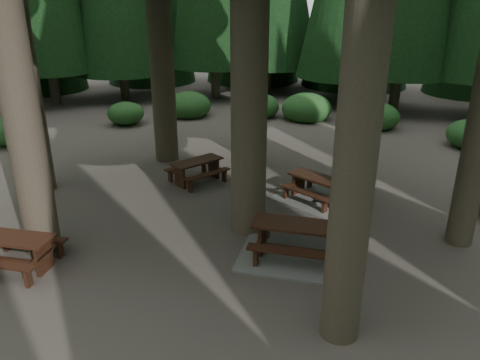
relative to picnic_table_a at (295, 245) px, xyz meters
The scene contains 6 objects.
ground 2.43m from the picnic_table_a, 167.98° to the left, with size 80.00×80.00×0.00m, color #534B43.
picnic_table_a is the anchor object (origin of this frame).
picnic_table_b 5.17m from the picnic_table_a, 148.55° to the left, with size 1.79×1.97×0.70m.
picnic_table_c 3.18m from the picnic_table_a, 101.54° to the left, with size 2.53×2.28×0.72m.
picnic_table_e 6.05m from the picnic_table_a, 146.99° to the right, with size 2.04×1.82×0.74m.
shrub_ring 2.08m from the picnic_table_a, 142.84° to the left, with size 23.86×24.64×1.49m.
Camera 1 is at (5.65, -9.07, 5.49)m, focal length 35.00 mm.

